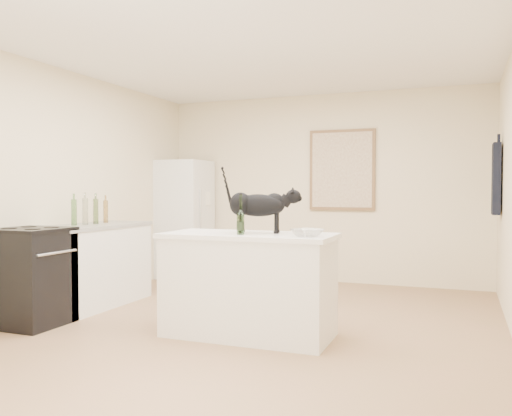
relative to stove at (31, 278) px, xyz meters
The scene contains 19 objects.
floor 2.09m from the stove, 17.10° to the left, with size 5.50×5.50×0.00m, color #996E51.
ceiling 2.96m from the stove, 17.10° to the left, with size 5.50×5.50×0.00m, color white.
wall_back 3.97m from the stove, 59.80° to the left, with size 4.50×4.50×0.00m, color beige.
wall_front 3.02m from the stove, 47.79° to the right, with size 4.50×4.50×0.00m, color beige.
wall_left 1.08m from the stove, 116.57° to the left, with size 5.50×5.50×0.00m, color beige.
island_base 2.09m from the stove, 11.04° to the left, with size 1.44×0.67×0.86m, color white.
island_top 2.13m from the stove, 11.04° to the left, with size 1.50×0.70×0.04m, color white.
left_cabinets 0.90m from the stove, 90.00° to the left, with size 0.60×1.40×0.86m, color white.
left_countertop 1.00m from the stove, 90.00° to the left, with size 0.62×1.44×0.04m, color gray.
stove is the anchor object (origin of this frame).
fridge 2.98m from the stove, 90.00° to the left, with size 0.68×0.68×1.70m, color white.
artwork_frame 4.16m from the stove, 55.87° to the left, with size 0.90×0.03×1.10m, color brown.
artwork_canvas 4.14m from the stove, 55.73° to the left, with size 0.82×0.00×1.02m, color beige.
hanging_garment 5.01m from the stove, 32.62° to the left, with size 0.08×0.34×0.80m, color black.
black_cat 2.26m from the stove, 12.47° to the left, with size 0.62×0.19×0.43m, color black, non-canonical shape.
wine_bottle 2.14m from the stove, ahead, with size 0.07×0.07×0.31m, color #316327.
glass_bowl 2.67m from the stove, ahead, with size 0.26×0.26×0.06m, color white.
fridge_paper 3.11m from the stove, 83.46° to the left, with size 0.01×0.15×0.20m, color white.
counter_bottle_cluster 1.06m from the stove, 91.44° to the left, with size 0.12×0.57×0.29m.
Camera 1 is at (1.82, -4.47, 1.28)m, focal length 37.23 mm.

